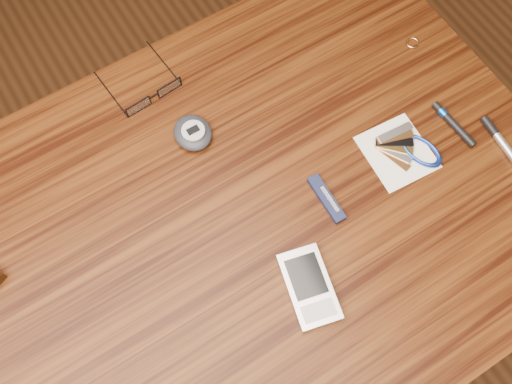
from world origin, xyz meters
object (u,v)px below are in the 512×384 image
desk (235,248)px  notepad_keys (408,150)px  pedometer (193,133)px  pocket_knife (326,199)px  eyeglasses (152,95)px  silver_pen (508,151)px  pda_phone (309,287)px

desk → notepad_keys: (0.29, -0.04, 0.11)m
desk → pedometer: 0.20m
pocket_knife → eyeglasses: bearing=114.8°
eyeglasses → pocket_knife: eyeglasses is taller
silver_pen → pedometer: bearing=144.7°
desk → pocket_knife: pocket_knife is taller
notepad_keys → desk: bearing=172.8°
pda_phone → pedometer: 0.29m
pedometer → notepad_keys: bearing=-36.5°
pedometer → silver_pen: pedometer is taller
pda_phone → notepad_keys: size_ratio=1.04×
eyeglasses → silver_pen: bearing=-42.0°
desk → silver_pen: bearing=-15.9°
desk → silver_pen: silver_pen is taller
silver_pen → notepad_keys: bearing=147.2°
silver_pen → eyeglasses: bearing=138.0°
pda_phone → notepad_keys: pda_phone is taller
pda_phone → silver_pen: bearing=2.1°
desk → pda_phone: (0.04, -0.13, 0.11)m
eyeglasses → notepad_keys: size_ratio=0.97×
pedometer → silver_pen: size_ratio=0.44×
eyeglasses → pocket_knife: bearing=-65.2°
silver_pen → pda_phone: bearing=-177.9°
desk → pedometer: bearing=81.0°
pocket_knife → pda_phone: bearing=-135.0°
pocket_knife → notepad_keys: bearing=-0.0°
pda_phone → notepad_keys: 0.27m
desk → pda_phone: bearing=-71.9°
desk → silver_pen: size_ratio=6.55×
eyeglasses → pda_phone: eyeglasses is taller
pda_phone → notepad_keys: (0.25, 0.10, -0.00)m
eyeglasses → pedometer: bearing=-77.5°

